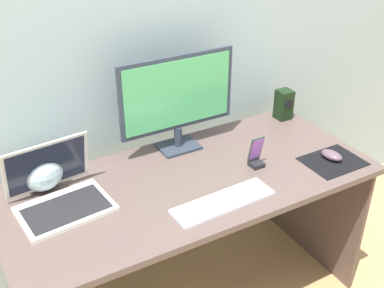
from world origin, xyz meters
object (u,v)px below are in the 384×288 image
(monitor, at_px, (178,98))
(fishbowl, at_px, (40,170))
(speaker_right, at_px, (284,104))
(mouse, at_px, (332,155))
(phone_in_dock, at_px, (256,156))
(keyboard_external, at_px, (223,202))
(laptop, at_px, (59,194))

(monitor, height_order, fishbowl, monitor)
(speaker_right, bearing_deg, mouse, -99.49)
(speaker_right, relative_size, phone_in_dock, 1.10)
(speaker_right, xyz_separation_m, keyboard_external, (-0.65, -0.45, -0.07))
(laptop, relative_size, mouse, 3.58)
(fishbowl, height_order, mouse, fishbowl)
(keyboard_external, height_order, phone_in_dock, phone_in_dock)
(speaker_right, xyz_separation_m, phone_in_dock, (-0.39, -0.30, -0.03))
(keyboard_external, bearing_deg, fishbowl, 139.97)
(monitor, distance_m, laptop, 0.64)
(laptop, relative_size, fishbowl, 2.05)
(monitor, relative_size, fishbowl, 3.09)
(phone_in_dock, bearing_deg, monitor, 125.83)
(monitor, bearing_deg, phone_in_dock, -54.17)
(monitor, bearing_deg, keyboard_external, -96.10)
(mouse, relative_size, phone_in_dock, 0.72)
(mouse, bearing_deg, monitor, 130.41)
(monitor, height_order, laptop, monitor)
(monitor, distance_m, speaker_right, 0.63)
(monitor, distance_m, keyboard_external, 0.52)
(monitor, xyz_separation_m, laptop, (-0.59, -0.16, -0.20))
(monitor, xyz_separation_m, speaker_right, (0.60, 0.00, -0.17))
(monitor, bearing_deg, mouse, -38.28)
(laptop, xyz_separation_m, mouse, (1.12, -0.26, -0.03))
(phone_in_dock, bearing_deg, mouse, -21.13)
(fishbowl, xyz_separation_m, mouse, (1.15, -0.41, -0.06))
(speaker_right, height_order, laptop, laptop)
(fishbowl, distance_m, mouse, 1.22)
(laptop, height_order, mouse, laptop)
(keyboard_external, relative_size, mouse, 4.11)
(keyboard_external, relative_size, phone_in_dock, 2.97)
(speaker_right, distance_m, keyboard_external, 0.80)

